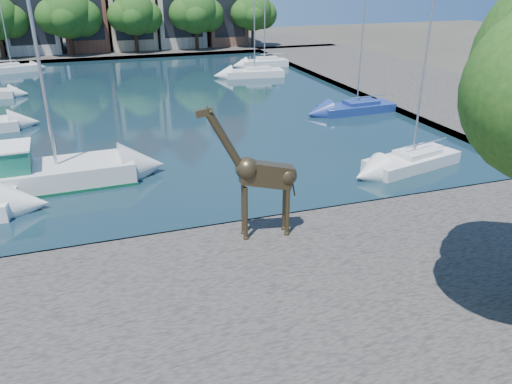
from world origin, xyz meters
TOP-DOWN VIEW (x-y plane):
  - ground at (0.00, 0.00)m, footprint 160.00×160.00m
  - water_basin at (0.00, 24.00)m, footprint 38.00×50.00m
  - near_quay at (0.00, -7.00)m, footprint 50.00×14.00m
  - far_quay at (0.00, 56.00)m, footprint 60.00×16.00m
  - right_quay at (25.00, 24.00)m, footprint 14.00×52.00m
  - far_tree_mid_west at (-5.89, 50.49)m, footprint 7.80×6.00m
  - far_tree_mid_east at (2.10, 50.49)m, footprint 7.02×5.40m
  - far_tree_east at (10.11, 50.49)m, footprint 7.54×5.80m
  - far_tree_far_east at (18.09, 50.49)m, footprint 6.76×5.20m
  - giraffe_statue at (0.99, -1.47)m, footprint 3.74×0.82m
  - motorsailer at (-8.33, 7.59)m, footprint 9.98×3.28m
  - sailboat_left_e at (-12.37, 42.73)m, footprint 5.26×3.12m
  - sailboat_right_a at (12.00, 4.00)m, footprint 6.17×3.36m
  - sailboat_right_b at (15.00, 15.67)m, footprint 6.10×2.40m
  - sailboat_right_c at (12.00, 31.96)m, footprint 6.21×2.78m
  - sailboat_right_d at (15.00, 37.28)m, footprint 5.37×2.01m

SIDE VIEW (x-z plane):
  - ground at x=0.00m, z-range 0.00..0.00m
  - water_basin at x=0.00m, z-range 0.00..0.08m
  - near_quay at x=0.00m, z-range 0.00..0.50m
  - far_quay at x=0.00m, z-range 0.00..0.50m
  - right_quay at x=25.00m, z-range 0.00..0.50m
  - sailboat_right_b at x=15.00m, z-range -4.49..5.63m
  - sailboat_right_a at x=12.00m, z-range -4.14..5.34m
  - sailboat_right_c at x=12.00m, z-range -3.88..5.11m
  - sailboat_left_e at x=-12.37m, z-range -4.48..5.79m
  - sailboat_right_d at x=15.00m, z-range -3.83..5.19m
  - motorsailer at x=-8.33m, z-range -4.94..6.94m
  - giraffe_statue at x=0.99m, z-range 0.45..5.79m
  - far_tree_far_east at x=18.09m, z-range 1.40..8.76m
  - far_tree_mid_east at x=2.10m, z-range 1.37..8.89m
  - far_tree_east at x=10.11m, z-range 1.32..9.16m
  - far_tree_mid_west at x=-5.89m, z-range 1.29..9.29m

